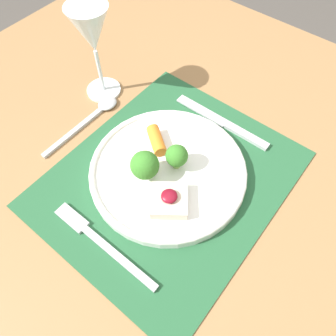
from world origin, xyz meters
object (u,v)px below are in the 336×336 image
dinner_plate (167,170)px  spoon (96,113)px  wine_glass_near (92,34)px  fork (97,240)px  knife (227,125)px

dinner_plate → spoon: 0.21m
dinner_plate → wine_glass_near: wine_glass_near is taller
spoon → wine_glass_near: size_ratio=1.01×
fork → dinner_plate: bearing=-3.7°
fork → spoon: size_ratio=1.09×
wine_glass_near → dinner_plate: bearing=-109.1°
fork → wine_glass_near: 0.37m
spoon → wine_glass_near: bearing=27.4°
spoon → knife: bearing=-62.2°
dinner_plate → spoon: size_ratio=1.44×
knife → spoon: (-0.14, 0.23, -0.00)m
knife → wine_glass_near: size_ratio=1.10×
fork → spoon: spoon is taller
dinner_plate → knife: dinner_plate is taller
spoon → wine_glass_near: (0.06, 0.04, 0.14)m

